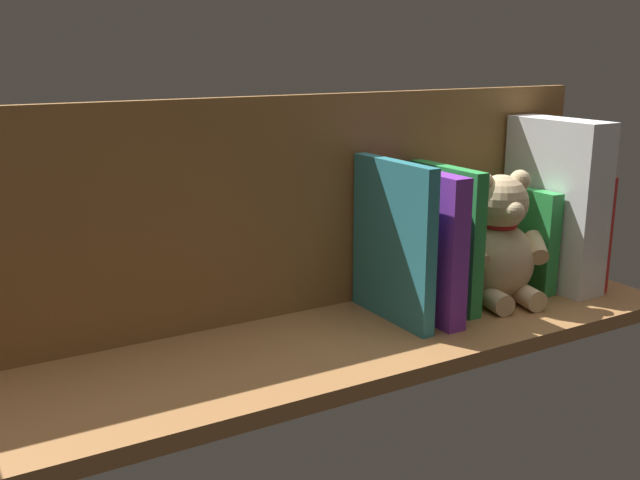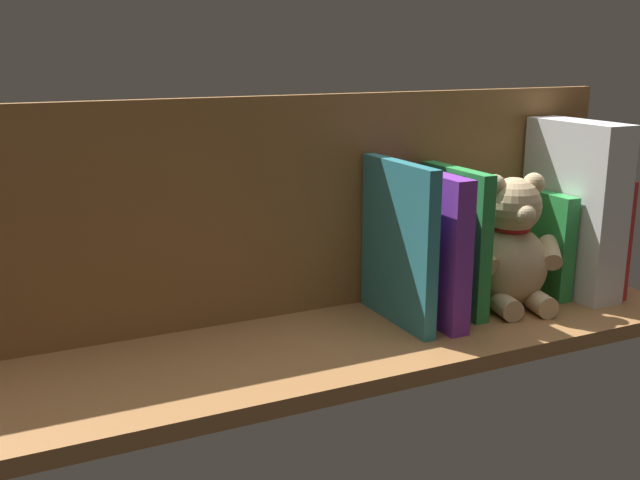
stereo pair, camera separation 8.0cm
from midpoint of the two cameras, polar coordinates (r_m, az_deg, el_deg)
ground_plane at (r=102.74cm, az=-2.25°, el=-8.27°), size 113.18×28.47×2.20cm
shelf_back_panel at (r=107.82cm, az=-5.35°, el=2.39°), size 113.18×1.50×32.26cm
book_0 at (r=130.92cm, az=16.84°, el=1.02°), size 1.45×17.04×18.95cm
dictionary_thick_white at (r=126.68cm, az=15.87°, el=2.68°), size 5.97×17.86×27.69cm
book_1 at (r=126.05cm, az=13.52°, el=0.19°), size 2.76×13.89×16.65cm
teddy_bear at (r=117.62cm, az=11.69°, el=-0.37°), size 16.30×14.83×20.54cm
book_2 at (r=113.71cm, az=7.57°, el=0.23°), size 2.21×15.63×21.65cm
book_3 at (r=113.89cm, az=5.83°, el=0.15°), size 3.02×11.28×21.14cm
book_4 at (r=109.30cm, az=5.60°, el=-0.27°), size 3.02×18.30×21.78cm
book_5 at (r=110.69cm, az=3.46°, el=-0.42°), size 1.87×11.54×20.37cm
book_6 at (r=106.64cm, az=3.47°, el=-0.14°), size 1.94×17.82×23.46cm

